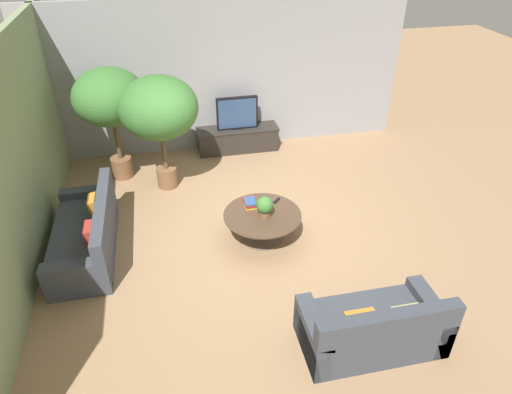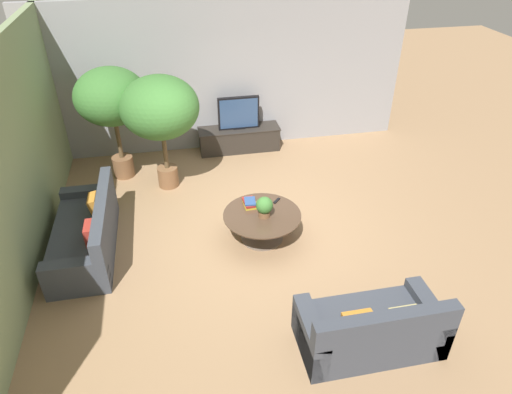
# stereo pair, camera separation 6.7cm
# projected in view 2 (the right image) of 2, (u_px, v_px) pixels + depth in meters

# --- Properties ---
(ground_plane) EXTENTS (24.00, 24.00, 0.00)m
(ground_plane) POSITION_uv_depth(u_px,v_px,m) (258.00, 235.00, 7.23)
(ground_plane) COLOR #9E7A56
(back_wall_stone) EXTENTS (7.40, 0.12, 3.00)m
(back_wall_stone) POSITION_uv_depth(u_px,v_px,m) (225.00, 76.00, 9.07)
(back_wall_stone) COLOR #939399
(back_wall_stone) RESTS_ON ground
(side_wall_left) EXTENTS (0.12, 7.40, 3.00)m
(side_wall_left) POSITION_uv_depth(u_px,v_px,m) (14.00, 166.00, 6.03)
(side_wall_left) COLOR gray
(side_wall_left) RESTS_ON ground
(media_console) EXTENTS (1.68, 0.50, 0.49)m
(media_console) POSITION_uv_depth(u_px,v_px,m) (239.00, 139.00, 9.53)
(media_console) COLOR #2D2823
(media_console) RESTS_ON ground
(television) EXTENTS (0.84, 0.13, 0.67)m
(television) POSITION_uv_depth(u_px,v_px,m) (239.00, 113.00, 9.21)
(television) COLOR black
(television) RESTS_ON media_console
(coffee_table) EXTENTS (1.19, 1.19, 0.46)m
(coffee_table) POSITION_uv_depth(u_px,v_px,m) (262.00, 221.00, 6.97)
(coffee_table) COLOR #756656
(coffee_table) RESTS_ON ground
(couch_by_wall) EXTENTS (0.84, 2.04, 0.84)m
(couch_by_wall) POSITION_uv_depth(u_px,v_px,m) (87.00, 235.00, 6.77)
(couch_by_wall) COLOR #3D424C
(couch_by_wall) RESTS_ON ground
(couch_near_entry) EXTENTS (1.64, 0.84, 0.84)m
(couch_near_entry) POSITION_uv_depth(u_px,v_px,m) (371.00, 329.00, 5.29)
(couch_near_entry) COLOR #3D424C
(couch_near_entry) RESTS_ON ground
(potted_palm_tall) EXTENTS (1.26, 1.26, 2.09)m
(potted_palm_tall) POSITION_uv_depth(u_px,v_px,m) (111.00, 99.00, 7.93)
(potted_palm_tall) COLOR brown
(potted_palm_tall) RESTS_ON ground
(potted_palm_corner) EXTENTS (1.33, 1.33, 2.06)m
(potted_palm_corner) POSITION_uv_depth(u_px,v_px,m) (160.00, 109.00, 7.65)
(potted_palm_corner) COLOR brown
(potted_palm_corner) RESTS_ON ground
(potted_plant_tabletop) EXTENTS (0.26, 0.26, 0.33)m
(potted_plant_tabletop) POSITION_uv_depth(u_px,v_px,m) (264.00, 206.00, 6.77)
(potted_plant_tabletop) COLOR brown
(potted_plant_tabletop) RESTS_ON coffee_table
(book_stack) EXTENTS (0.21, 0.30, 0.10)m
(book_stack) POSITION_uv_depth(u_px,v_px,m) (250.00, 203.00, 7.08)
(book_stack) COLOR gold
(book_stack) RESTS_ON coffee_table
(remote_black) EXTENTS (0.14, 0.14, 0.02)m
(remote_black) POSITION_uv_depth(u_px,v_px,m) (277.00, 201.00, 7.19)
(remote_black) COLOR black
(remote_black) RESTS_ON coffee_table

